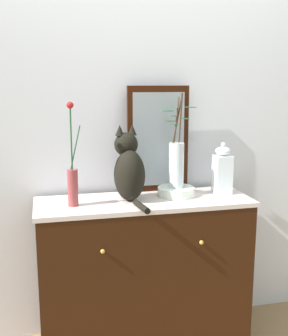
{
  "coord_description": "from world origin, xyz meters",
  "views": [
    {
      "loc": [
        -0.53,
        -2.23,
        1.53
      ],
      "look_at": [
        0.0,
        0.0,
        1.07
      ],
      "focal_mm": 45.81,
      "sensor_mm": 36.0,
      "label": 1
    }
  ],
  "objects": [
    {
      "name": "jar_lidded_porcelain",
      "position": [
        0.47,
        0.03,
        1.02
      ],
      "size": [
        0.1,
        0.1,
        0.3
      ],
      "color": "white",
      "rests_on": "sideboard"
    },
    {
      "name": "bowl_porcelain",
      "position": [
        0.2,
        0.04,
        0.91
      ],
      "size": [
        0.21,
        0.21,
        0.05
      ],
      "primitive_type": "cylinder",
      "color": "white",
      "rests_on": "sideboard"
    },
    {
      "name": "sideboard",
      "position": [
        0.0,
        -0.0,
        0.44
      ],
      "size": [
        1.2,
        0.43,
        0.89
      ],
      "color": "black",
      "rests_on": "ground_plane"
    },
    {
      "name": "cat_sitting",
      "position": [
        -0.08,
        0.01,
        1.06
      ],
      "size": [
        0.19,
        0.39,
        0.41
      ],
      "color": "black",
      "rests_on": "sideboard"
    },
    {
      "name": "vase_glass_clear",
      "position": [
        0.2,
        0.04,
        1.09
      ],
      "size": [
        0.18,
        0.16,
        0.54
      ],
      "color": "silver",
      "rests_on": "bowl_porcelain"
    },
    {
      "name": "vase_slim_green",
      "position": [
        -0.39,
        -0.03,
        1.02
      ],
      "size": [
        0.08,
        0.06,
        0.55
      ],
      "color": "#913A3D",
      "rests_on": "sideboard"
    },
    {
      "name": "wall_back",
      "position": [
        0.0,
        0.28,
        1.3
      ],
      "size": [
        4.4,
        0.08,
        2.6
      ],
      "primitive_type": "cube",
      "color": "silver",
      "rests_on": "ground_plane"
    },
    {
      "name": "mirror_leaning",
      "position": [
        0.13,
        0.18,
        1.2
      ],
      "size": [
        0.37,
        0.03,
        0.62
      ],
      "color": "black",
      "rests_on": "sideboard"
    }
  ]
}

